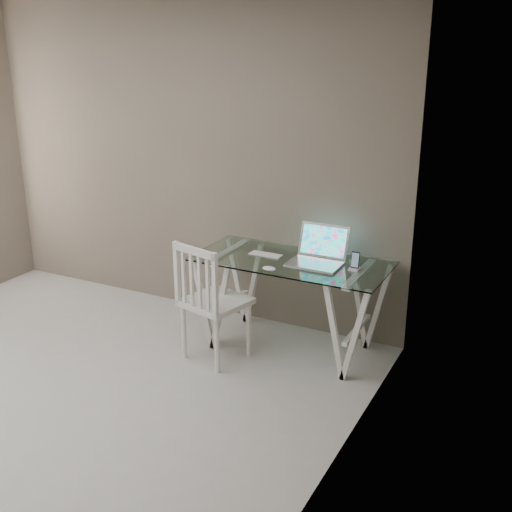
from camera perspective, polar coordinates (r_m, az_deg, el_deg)
The scene contains 6 objects.
desk at distance 5.06m, azimuth 3.07°, elevation -4.26°, with size 1.50×0.70×0.75m.
chair at distance 4.81m, azimuth -4.27°, elevation -3.70°, with size 0.53×0.53×0.96m.
laptop at distance 4.88m, azimuth 5.58°, elevation 0.16°, with size 0.39×0.36×0.27m.
keyboard at distance 5.02m, azimuth 0.86°, elevation 0.10°, with size 0.27×0.12×0.01m, color silver.
mouse at distance 4.69m, azimuth 1.17°, elevation -1.13°, with size 0.11×0.06×0.03m, color white.
phone_dock at distance 4.76m, azimuth 8.77°, elevation -0.81°, with size 0.07×0.07×0.14m.
Camera 1 is at (3.04, -2.40, 2.39)m, focal length 45.00 mm.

